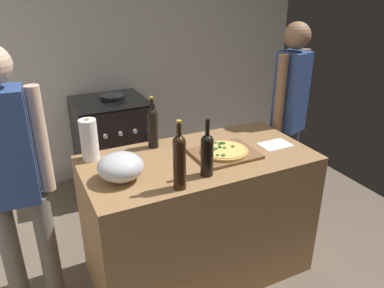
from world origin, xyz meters
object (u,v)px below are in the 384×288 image
pizza (225,151)px  person_in_red (289,115)px  mixing_bowl (121,167)px  wine_bottle_green (207,153)px  stove (113,145)px  person_in_stripes (14,177)px  wine_bottle_dark (153,126)px  wine_bottle_amber (179,160)px  paper_towel_roll (89,140)px

pizza → person_in_red: size_ratio=0.18×
mixing_bowl → wine_bottle_green: bearing=-19.5°
pizza → mixing_bowl: size_ratio=1.17×
pizza → person_in_red: 0.85m
stove → pizza: bearing=-75.8°
person_in_stripes → mixing_bowl: bearing=-15.6°
wine_bottle_dark → stove: (-0.01, 1.14, -0.59)m
wine_bottle_dark → person_in_stripes: (-0.86, -0.19, -0.08)m
pizza → mixing_bowl: bearing=-178.3°
pizza → wine_bottle_green: bearing=-141.1°
wine_bottle_amber → person_in_red: person_in_red is taller
pizza → paper_towel_roll: bearing=158.1°
pizza → wine_bottle_dark: size_ratio=0.87×
mixing_bowl → person_in_stripes: (-0.54, 0.15, -0.01)m
wine_bottle_green → pizza: bearing=38.9°
stove → person_in_stripes: 1.66m
wine_bottle_green → wine_bottle_dark: (-0.14, 0.50, 0.01)m
stove → paper_towel_roll: bearing=-109.7°
wine_bottle_amber → wine_bottle_dark: bearing=83.7°
mixing_bowl → person_in_red: person_in_red is taller
paper_towel_roll → person_in_red: (1.56, 0.02, -0.09)m
pizza → paper_towel_roll: 0.85m
wine_bottle_amber → person_in_red: bearing=25.8°
stove → person_in_red: person_in_red is taller
paper_towel_roll → person_in_red: 1.56m
mixing_bowl → person_in_stripes: person_in_stripes is taller
wine_bottle_green → wine_bottle_dark: wine_bottle_dark is taller
person_in_red → person_in_stripes: bearing=-174.1°
wine_bottle_dark → pizza: bearing=-41.4°
mixing_bowl → wine_bottle_green: wine_bottle_green is taller
paper_towel_roll → wine_bottle_amber: wine_bottle_amber is taller
paper_towel_roll → person_in_stripes: bearing=-157.6°
mixing_bowl → wine_bottle_amber: 0.36m
stove → person_in_red: size_ratio=0.57×
pizza → wine_bottle_dark: bearing=138.6°
pizza → wine_bottle_dark: 0.50m
wine_bottle_green → person_in_red: (1.01, 0.52, -0.09)m
pizza → wine_bottle_amber: bearing=-149.6°
pizza → wine_bottle_amber: size_ratio=0.78×
paper_towel_roll → stove: (0.41, 1.15, -0.58)m
paper_towel_roll → person_in_stripes: size_ratio=0.16×
stove → person_in_stripes: size_ratio=0.57×
pizza → wine_bottle_amber: 0.51m
wine_bottle_dark → paper_towel_roll: bearing=-179.1°
paper_towel_roll → wine_bottle_dark: wine_bottle_dark is taller
paper_towel_roll → wine_bottle_green: size_ratio=0.78×
pizza → wine_bottle_green: wine_bottle_green is taller
mixing_bowl → person_in_red: bearing=13.7°
wine_bottle_green → person_in_stripes: (-1.00, 0.31, -0.07)m
mixing_bowl → wine_bottle_green: size_ratio=0.75×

